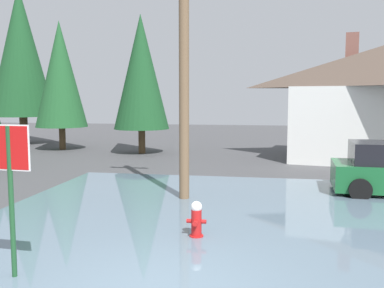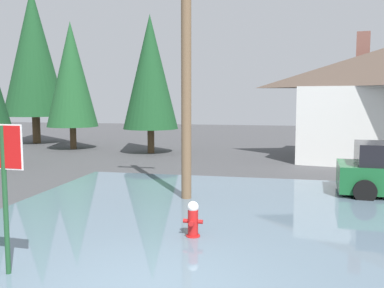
{
  "view_description": "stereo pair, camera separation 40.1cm",
  "coord_description": "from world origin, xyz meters",
  "px_view_note": "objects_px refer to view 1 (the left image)",
  "views": [
    {
      "loc": [
        1.56,
        -6.02,
        2.91
      ],
      "look_at": [
        -0.22,
        4.26,
        1.78
      ],
      "focal_mm": 40.47,
      "sensor_mm": 36.0,
      "label": 1
    },
    {
      "loc": [
        1.96,
        -5.94,
        2.91
      ],
      "look_at": [
        -0.22,
        4.26,
        1.78
      ],
      "focal_mm": 40.47,
      "sensor_mm": 36.0,
      "label": 2
    }
  ],
  "objects_px": {
    "utility_pole": "(184,39)",
    "pine_tree_tall_left": "(60,74)",
    "fire_hydrant": "(196,221)",
    "stop_sign_near": "(10,171)",
    "pine_tree_mid_left": "(21,52)",
    "pine_tree_far_center": "(141,72)"
  },
  "relations": [
    {
      "from": "pine_tree_mid_left",
      "to": "pine_tree_far_center",
      "type": "bearing_deg",
      "value": -20.36
    },
    {
      "from": "pine_tree_tall_left",
      "to": "pine_tree_mid_left",
      "type": "bearing_deg",
      "value": 147.9
    },
    {
      "from": "stop_sign_near",
      "to": "utility_pole",
      "type": "height_order",
      "value": "utility_pole"
    },
    {
      "from": "stop_sign_near",
      "to": "pine_tree_tall_left",
      "type": "distance_m",
      "value": 18.25
    },
    {
      "from": "fire_hydrant",
      "to": "stop_sign_near",
      "type": "bearing_deg",
      "value": -135.8
    },
    {
      "from": "stop_sign_near",
      "to": "utility_pole",
      "type": "distance_m",
      "value": 6.57
    },
    {
      "from": "stop_sign_near",
      "to": "pine_tree_tall_left",
      "type": "height_order",
      "value": "pine_tree_tall_left"
    },
    {
      "from": "fire_hydrant",
      "to": "pine_tree_tall_left",
      "type": "bearing_deg",
      "value": 125.21
    },
    {
      "from": "fire_hydrant",
      "to": "utility_pole",
      "type": "bearing_deg",
      "value": 105.04
    },
    {
      "from": "fire_hydrant",
      "to": "pine_tree_far_center",
      "type": "distance_m",
      "value": 14.64
    },
    {
      "from": "utility_pole",
      "to": "fire_hydrant",
      "type": "bearing_deg",
      "value": -74.96
    },
    {
      "from": "stop_sign_near",
      "to": "pine_tree_tall_left",
      "type": "xyz_separation_m",
      "value": [
        -7.38,
        16.51,
        2.4
      ]
    },
    {
      "from": "utility_pole",
      "to": "pine_tree_tall_left",
      "type": "xyz_separation_m",
      "value": [
        -9.03,
        10.77,
        -0.32
      ]
    },
    {
      "from": "pine_tree_mid_left",
      "to": "fire_hydrant",
      "type": "bearing_deg",
      "value": -50.19
    },
    {
      "from": "fire_hydrant",
      "to": "utility_pole",
      "type": "xyz_separation_m",
      "value": [
        -0.88,
        3.28,
        4.11
      ]
    },
    {
      "from": "stop_sign_near",
      "to": "pine_tree_mid_left",
      "type": "relative_size",
      "value": 0.26
    },
    {
      "from": "utility_pole",
      "to": "pine_tree_tall_left",
      "type": "height_order",
      "value": "utility_pole"
    },
    {
      "from": "pine_tree_tall_left",
      "to": "pine_tree_mid_left",
      "type": "relative_size",
      "value": 0.73
    },
    {
      "from": "stop_sign_near",
      "to": "fire_hydrant",
      "type": "xyz_separation_m",
      "value": [
        2.53,
        2.46,
        -1.38
      ]
    },
    {
      "from": "utility_pole",
      "to": "pine_tree_tall_left",
      "type": "relative_size",
      "value": 1.22
    },
    {
      "from": "stop_sign_near",
      "to": "fire_hydrant",
      "type": "bearing_deg",
      "value": 44.2
    },
    {
      "from": "stop_sign_near",
      "to": "fire_hydrant",
      "type": "distance_m",
      "value": 3.79
    }
  ]
}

